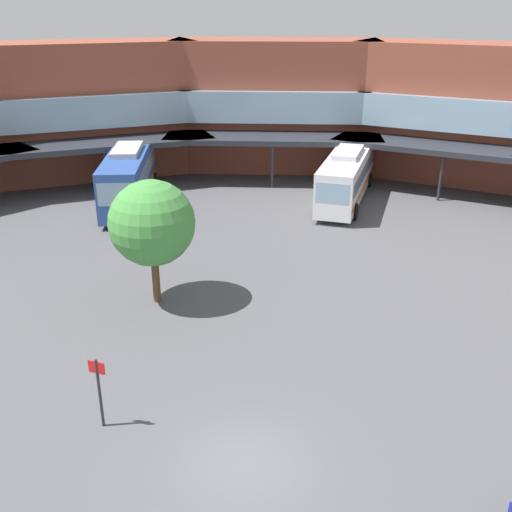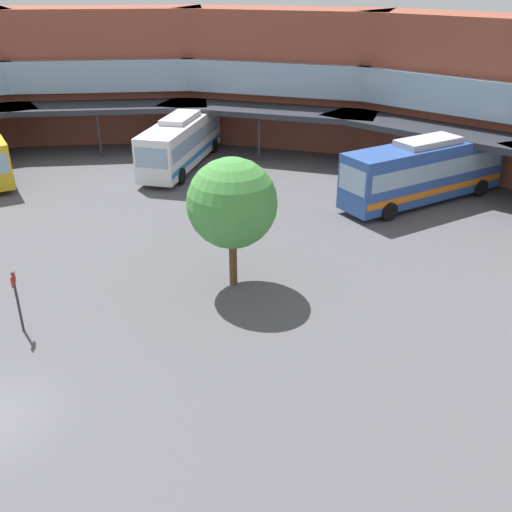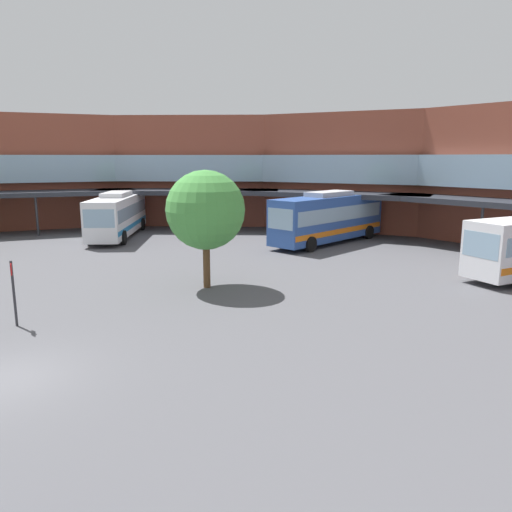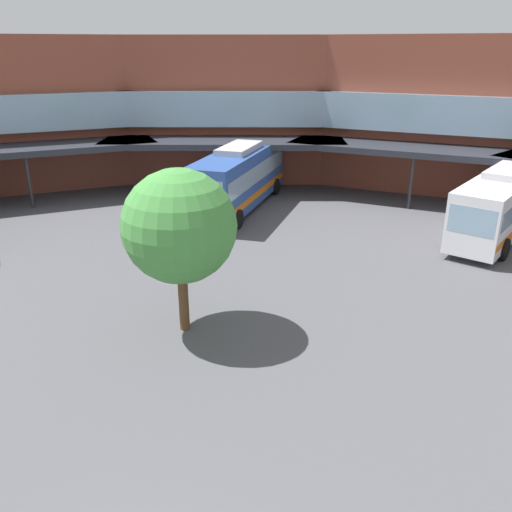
% 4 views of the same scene
% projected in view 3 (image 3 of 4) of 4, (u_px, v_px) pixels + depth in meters
% --- Properties ---
extents(ground_plane, '(122.84, 122.84, 0.00)m').
position_uv_depth(ground_plane, '(8.00, 379.00, 15.00)').
color(ground_plane, '#515156').
extents(station_building, '(80.24, 45.16, 10.39)m').
position_uv_depth(station_building, '(350.00, 179.00, 30.88)').
color(station_building, brown).
rests_on(station_building, ground).
extents(bus_1, '(3.69, 11.66, 4.00)m').
position_uv_depth(bus_1, '(329.00, 217.00, 38.20)').
color(bus_1, '#2D519E').
rests_on(bus_1, ground).
extents(bus_4, '(9.34, 10.39, 3.74)m').
position_uv_depth(bus_4, '(118.00, 214.00, 41.20)').
color(bus_4, white).
rests_on(bus_4, ground).
extents(plaza_tree, '(3.98, 3.98, 5.97)m').
position_uv_depth(plaza_tree, '(206.00, 210.00, 24.73)').
color(plaza_tree, brown).
rests_on(plaza_tree, ground).
extents(stop_sign_post, '(0.55, 0.32, 2.64)m').
position_uv_depth(stop_sign_post, '(13.00, 287.00, 19.36)').
color(stop_sign_post, '#2D2D33').
rests_on(stop_sign_post, ground).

